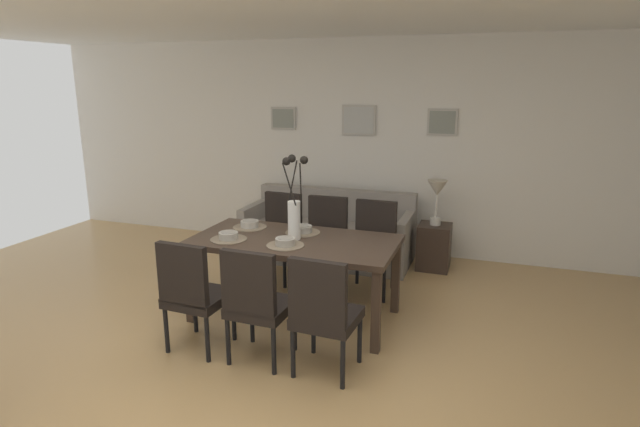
% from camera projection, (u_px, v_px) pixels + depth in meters
% --- Properties ---
extents(ground_plane, '(9.00, 9.00, 0.00)m').
position_uv_depth(ground_plane, '(266.00, 380.00, 3.73)').
color(ground_plane, tan).
extents(back_wall_panel, '(9.00, 0.10, 2.60)m').
position_uv_depth(back_wall_panel, '(375.00, 147.00, 6.38)').
color(back_wall_panel, silver).
rests_on(back_wall_panel, ground).
extents(dining_table, '(1.80, 0.91, 0.74)m').
position_uv_depth(dining_table, '(294.00, 247.00, 4.58)').
color(dining_table, '#3D2D23').
rests_on(dining_table, ground).
extents(dining_chair_near_left, '(0.46, 0.46, 0.92)m').
position_uv_depth(dining_chair_near_left, '(193.00, 291.00, 4.02)').
color(dining_chair_near_left, black).
rests_on(dining_chair_near_left, ground).
extents(dining_chair_near_right, '(0.46, 0.46, 0.92)m').
position_uv_depth(dining_chair_near_right, '(279.00, 232.00, 5.59)').
color(dining_chair_near_right, black).
rests_on(dining_chair_near_right, ground).
extents(dining_chair_far_left, '(0.45, 0.45, 0.92)m').
position_uv_depth(dining_chair_far_left, '(256.00, 300.00, 3.85)').
color(dining_chair_far_left, black).
rests_on(dining_chair_far_left, ground).
extents(dining_chair_far_right, '(0.45, 0.45, 0.92)m').
position_uv_depth(dining_chair_far_right, '(325.00, 237.00, 5.41)').
color(dining_chair_far_right, black).
rests_on(dining_chair_far_right, ground).
extents(dining_chair_mid_left, '(0.46, 0.46, 0.92)m').
position_uv_depth(dining_chair_mid_left, '(323.00, 310.00, 3.67)').
color(dining_chair_mid_left, black).
rests_on(dining_chair_mid_left, ground).
extents(dining_chair_mid_right, '(0.45, 0.45, 0.92)m').
position_uv_depth(dining_chair_mid_right, '(373.00, 242.00, 5.22)').
color(dining_chair_mid_right, black).
rests_on(dining_chair_mid_right, ground).
extents(centerpiece_vase, '(0.21, 0.23, 0.73)m').
position_uv_depth(centerpiece_vase, '(294.00, 208.00, 4.49)').
color(centerpiece_vase, white).
rests_on(centerpiece_vase, dining_table).
extents(placemat_near_left, '(0.32, 0.32, 0.01)m').
position_uv_depth(placemat_near_left, '(229.00, 239.00, 4.55)').
color(placemat_near_left, '#7F705B').
rests_on(placemat_near_left, dining_table).
extents(bowl_near_left, '(0.17, 0.17, 0.07)m').
position_uv_depth(bowl_near_left, '(228.00, 235.00, 4.54)').
color(bowl_near_left, '#B2ADA3').
rests_on(bowl_near_left, dining_table).
extents(placemat_near_right, '(0.32, 0.32, 0.01)m').
position_uv_depth(placemat_near_right, '(250.00, 227.00, 4.92)').
color(placemat_near_right, '#7F705B').
rests_on(placemat_near_right, dining_table).
extents(bowl_near_right, '(0.17, 0.17, 0.07)m').
position_uv_depth(bowl_near_right, '(250.00, 223.00, 4.91)').
color(bowl_near_right, '#B2ADA3').
rests_on(bowl_near_right, dining_table).
extents(placemat_far_left, '(0.32, 0.32, 0.01)m').
position_uv_depth(placemat_far_left, '(285.00, 245.00, 4.37)').
color(placemat_far_left, '#7F705B').
rests_on(placemat_far_left, dining_table).
extents(bowl_far_left, '(0.17, 0.17, 0.07)m').
position_uv_depth(bowl_far_left, '(285.00, 241.00, 4.37)').
color(bowl_far_left, '#B2ADA3').
rests_on(bowl_far_left, dining_table).
extents(placemat_far_right, '(0.32, 0.32, 0.01)m').
position_uv_depth(placemat_far_right, '(303.00, 232.00, 4.75)').
color(placemat_far_right, '#7F705B').
rests_on(placemat_far_right, dining_table).
extents(bowl_far_right, '(0.17, 0.17, 0.07)m').
position_uv_depth(bowl_far_right, '(303.00, 228.00, 4.74)').
color(bowl_far_right, '#B2ADA3').
rests_on(bowl_far_right, dining_table).
extents(sofa, '(1.98, 0.84, 0.80)m').
position_uv_depth(sofa, '(329.00, 236.00, 6.26)').
color(sofa, gray).
rests_on(sofa, ground).
extents(side_table, '(0.36, 0.36, 0.52)m').
position_uv_depth(side_table, '(434.00, 247.00, 5.90)').
color(side_table, '#33261E').
rests_on(side_table, ground).
extents(table_lamp, '(0.22, 0.22, 0.51)m').
position_uv_depth(table_lamp, '(437.00, 192.00, 5.74)').
color(table_lamp, beige).
rests_on(table_lamp, side_table).
extents(framed_picture_left, '(0.34, 0.03, 0.29)m').
position_uv_depth(framed_picture_left, '(283.00, 118.00, 6.61)').
color(framed_picture_left, '#B2ADA3').
extents(framed_picture_center, '(0.42, 0.03, 0.36)m').
position_uv_depth(framed_picture_center, '(359.00, 120.00, 6.30)').
color(framed_picture_center, '#B2ADA3').
extents(framed_picture_right, '(0.34, 0.03, 0.31)m').
position_uv_depth(framed_picture_right, '(442.00, 122.00, 5.98)').
color(framed_picture_right, '#B2ADA3').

